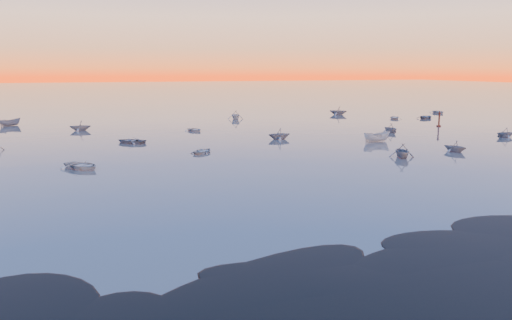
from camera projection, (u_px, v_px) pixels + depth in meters
name	position (u px, v px, depth m)	size (l,w,h in m)	color
ground	(170.00, 113.00, 122.43)	(600.00, 600.00, 0.00)	#645B53
mud_lobes	(461.00, 257.00, 28.48)	(140.00, 6.00, 0.07)	black
moored_fleet	(219.00, 137.00, 78.71)	(124.00, 58.00, 1.20)	silver
boat_near_left	(82.00, 169.00, 53.70)	(4.52, 1.88, 1.13)	silver
boat_near_center	(377.00, 142.00, 73.61)	(4.28, 1.81, 1.48)	silver
boat_near_right	(455.00, 152.00, 64.64)	(3.20, 1.44, 1.12)	slate
channel_marker	(439.00, 120.00, 92.83)	(0.83, 0.83, 2.96)	#45190E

